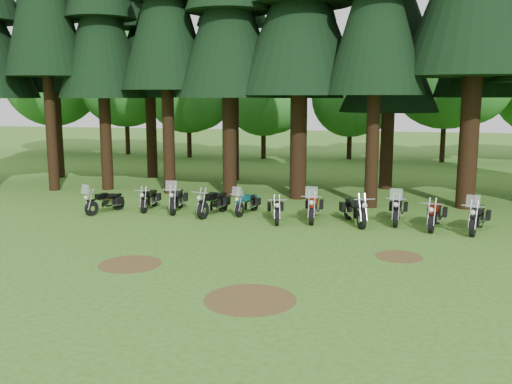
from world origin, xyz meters
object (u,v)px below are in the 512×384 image
Objects in this scene: motorcycle_1 at (149,200)px; motorcycle_7 at (355,211)px; motorcycle_2 at (177,200)px; motorcycle_4 at (247,204)px; motorcycle_6 at (313,208)px; motorcycle_8 at (397,210)px; motorcycle_3 at (213,204)px; motorcycle_10 at (477,218)px; motorcycle_9 at (435,215)px; motorcycle_0 at (105,202)px; motorcycle_5 at (276,210)px.

motorcycle_7 is (8.54, -0.77, 0.07)m from motorcycle_1.
motorcycle_4 is (2.95, 0.17, -0.07)m from motorcycle_2.
motorcycle_8 is at bearing 2.68° from motorcycle_6.
motorcycle_3 is at bearing -144.53° from motorcycle_4.
motorcycle_3 is at bearing -15.21° from motorcycle_1.
motorcycle_6 is 1.01× the size of motorcycle_8.
motorcycle_1 is at bearing 165.93° from motorcycle_2.
motorcycle_10 is (12.81, -1.09, 0.07)m from motorcycle_1.
motorcycle_9 is at bearing -21.85° from motorcycle_7.
motorcycle_9 reaches higher than motorcycle_1.
motorcycle_9 is (8.47, -0.38, 0.00)m from motorcycle_3.
motorcycle_2 reaches higher than motorcycle_0.
motorcycle_9 is (7.21, -0.92, 0.06)m from motorcycle_4.
motorcycle_7 is at bearing 22.20° from motorcycle_0.
motorcycle_7 is at bearing -155.32° from motorcycle_8.
motorcycle_4 is 2.83m from motorcycle_6.
motorcycle_0 reaches higher than motorcycle_7.
motorcycle_7 reaches higher than motorcycle_3.
motorcycle_7 is at bearing 9.62° from motorcycle_3.
motorcycle_4 is (4.20, 0.08, -0.01)m from motorcycle_1.
motorcycle_2 reaches higher than motorcycle_4.
motorcycle_5 is at bearing -165.70° from motorcycle_8.
motorcycle_0 is at bearing -157.12° from motorcycle_4.
motorcycle_3 is 0.95× the size of motorcycle_6.
motorcycle_4 reaches higher than motorcycle_3.
motorcycle_4 is 7.27m from motorcycle_9.
motorcycle_9 is (2.87, -0.07, -0.02)m from motorcycle_7.
motorcycle_0 reaches higher than motorcycle_9.
motorcycle_2 is at bearing -172.23° from motorcycle_9.
motorcycle_1 is at bearing 54.60° from motorcycle_0.
motorcycle_6 is at bearing 11.92° from motorcycle_3.
motorcycle_1 is 0.87× the size of motorcycle_8.
motorcycle_0 is 0.88× the size of motorcycle_7.
motorcycle_6 is (6.96, -0.52, 0.08)m from motorcycle_1.
motorcycle_6 is at bearing -168.46° from motorcycle_10.
motorcycle_2 reaches higher than motorcycle_5.
motorcycle_1 is at bearing -176.21° from motorcycle_3.
motorcycle_1 is 5.68m from motorcycle_5.
motorcycle_3 is 0.95× the size of motorcycle_8.
motorcycle_5 is 0.87× the size of motorcycle_6.
motorcycle_1 is at bearing 156.93° from motorcycle_5.
motorcycle_7 is at bearing -9.26° from motorcycle_5.
motorcycle_2 is at bearing 172.46° from motorcycle_6.
motorcycle_1 is 6.98m from motorcycle_6.
motorcycle_4 is at bearing 148.52° from motorcycle_7.
motorcycle_8 is (3.14, 0.32, -0.01)m from motorcycle_6.
motorcycle_5 is (2.65, -0.51, -0.04)m from motorcycle_3.
motorcycle_3 is at bearing 156.46° from motorcycle_7.
motorcycle_0 is at bearing -167.22° from motorcycle_9.
motorcycle_9 is at bearing -7.31° from motorcycle_6.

